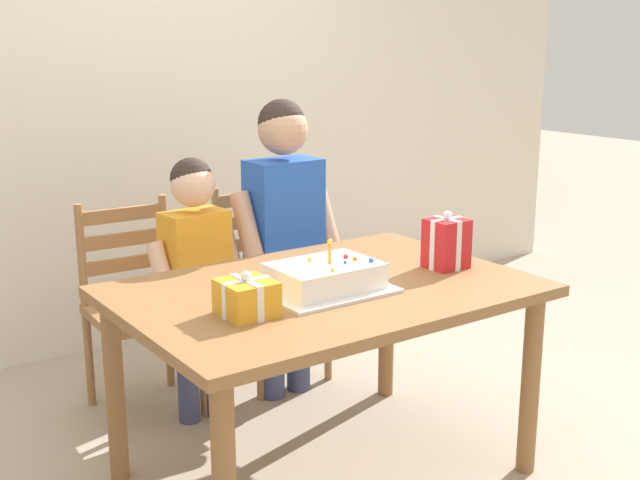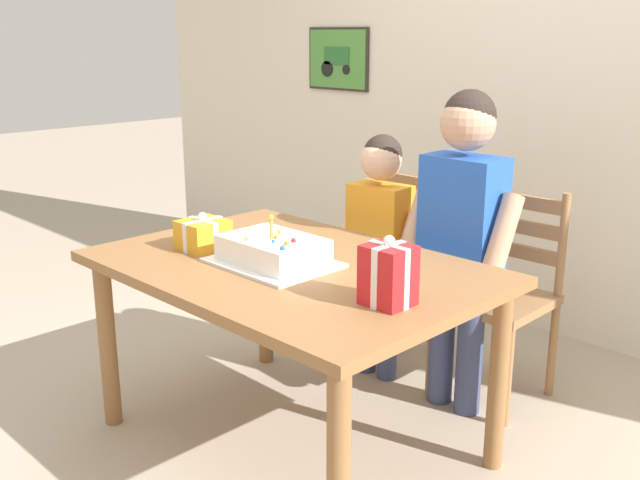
# 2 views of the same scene
# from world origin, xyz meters

# --- Properties ---
(ground_plane) EXTENTS (20.00, 20.00, 0.00)m
(ground_plane) POSITION_xyz_m (0.00, 0.00, 0.00)
(ground_plane) COLOR tan
(back_wall) EXTENTS (6.40, 0.11, 2.60)m
(back_wall) POSITION_xyz_m (-0.01, 1.78, 1.30)
(back_wall) COLOR silver
(back_wall) RESTS_ON ground
(dining_table) EXTENTS (1.45, 1.00, 0.74)m
(dining_table) POSITION_xyz_m (0.00, 0.00, 0.65)
(dining_table) COLOR olive
(dining_table) RESTS_ON ground
(birthday_cake) EXTENTS (0.44, 0.34, 0.19)m
(birthday_cake) POSITION_xyz_m (-0.04, -0.05, 0.79)
(birthday_cake) COLOR silver
(birthday_cake) RESTS_ON dining_table
(gift_box_red_large) EXTENTS (0.17, 0.18, 0.15)m
(gift_box_red_large) POSITION_xyz_m (-0.38, -0.11, 0.80)
(gift_box_red_large) COLOR gold
(gift_box_red_large) RESTS_ON dining_table
(gift_box_beside_cake) EXTENTS (0.15, 0.14, 0.23)m
(gift_box_beside_cake) POSITION_xyz_m (0.52, -0.07, 0.84)
(gift_box_beside_cake) COLOR red
(gift_box_beside_cake) RESTS_ON dining_table
(chair_left) EXTENTS (0.43, 0.43, 0.92)m
(chair_left) POSITION_xyz_m (-0.33, 0.93, 0.47)
(chair_left) COLOR #996B42
(chair_left) RESTS_ON ground
(chair_right) EXTENTS (0.42, 0.42, 0.92)m
(chair_right) POSITION_xyz_m (0.33, 0.93, 0.47)
(chair_right) COLOR #996B42
(chair_right) RESTS_ON ground
(child_older) EXTENTS (0.49, 0.27, 1.35)m
(child_older) POSITION_xyz_m (0.27, 0.69, 0.82)
(child_older) COLOR #38426B
(child_older) RESTS_ON ground
(child_younger) EXTENTS (0.42, 0.25, 1.14)m
(child_younger) POSITION_xyz_m (-0.16, 0.69, 0.69)
(child_younger) COLOR #38426B
(child_younger) RESTS_ON ground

